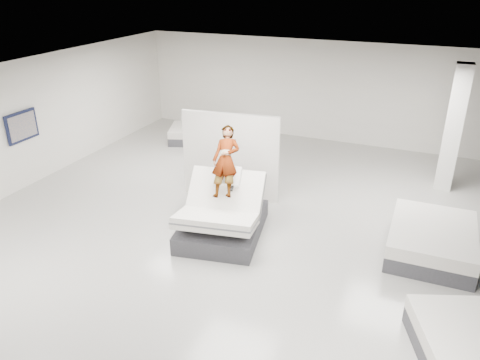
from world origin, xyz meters
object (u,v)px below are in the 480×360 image
at_px(column, 453,129).
at_px(person, 226,173).
at_px(flat_bed_right_near, 474,353).
at_px(hero_bed, 222,217).
at_px(wall_poster, 22,126).
at_px(divider_panel, 230,157).
at_px(flat_bed_left_far, 198,134).
at_px(remote, 232,188).
at_px(flat_bed_right_far, 432,240).

bearing_deg(column, person, -136.94).
bearing_deg(flat_bed_right_near, column, 95.00).
bearing_deg(hero_bed, wall_poster, 176.37).
height_order(hero_bed, divider_panel, divider_panel).
relative_size(person, divider_panel, 0.66).
distance_m(flat_bed_right_near, wall_poster, 10.82).
xyz_separation_m(person, wall_poster, (-5.62, 0.04, 0.31)).
distance_m(flat_bed_right_near, flat_bed_left_far, 10.72).
bearing_deg(flat_bed_left_far, remote, -55.55).
height_order(person, column, column).
bearing_deg(flat_bed_right_far, hero_bed, -166.74).
height_order(person, wall_poster, wall_poster).
height_order(hero_bed, remote, hero_bed).
bearing_deg(flat_bed_right_near, hero_bed, 158.05).
height_order(remote, divider_panel, divider_panel).
distance_m(flat_bed_left_far, wall_poster, 5.49).
relative_size(hero_bed, wall_poster, 2.50).
relative_size(remote, flat_bed_right_far, 0.07).
height_order(flat_bed_right_far, wall_poster, wall_poster).
height_order(hero_bed, person, person).
relative_size(person, flat_bed_right_far, 0.73).
distance_m(hero_bed, person, 0.93).
bearing_deg(divider_panel, column, 20.78).
relative_size(hero_bed, flat_bed_right_near, 1.04).
xyz_separation_m(divider_panel, flat_bed_right_far, (4.69, -0.75, -0.78)).
height_order(flat_bed_right_near, column, column).
height_order(divider_panel, column, column).
bearing_deg(person, column, 32.81).
height_order(person, remote, person).
relative_size(divider_panel, wall_poster, 2.49).
xyz_separation_m(person, flat_bed_left_far, (-3.21, 4.78, -1.05)).
relative_size(person, wall_poster, 1.63).
distance_m(hero_bed, remote, 0.74).
distance_m(divider_panel, wall_poster, 5.30).
relative_size(hero_bed, flat_bed_left_far, 1.13).
xyz_separation_m(flat_bed_right_near, wall_poster, (-10.48, 2.30, 1.34)).
xyz_separation_m(person, divider_panel, (-0.52, 1.40, -0.22)).
bearing_deg(hero_bed, person, 100.25).
height_order(person, flat_bed_left_far, person).
bearing_deg(remote, hero_bed, 174.78).
relative_size(remote, flat_bed_right_near, 0.06).
bearing_deg(flat_bed_right_near, wall_poster, 167.64).
xyz_separation_m(divider_panel, flat_bed_left_far, (-2.69, 3.38, -0.83)).
distance_m(hero_bed, column, 6.21).
bearing_deg(person, flat_bed_right_near, -35.17).
bearing_deg(person, hero_bed, -90.00).
distance_m(hero_bed, flat_bed_right_far, 4.23).
height_order(person, flat_bed_right_far, person).
xyz_separation_m(flat_bed_right_near, column, (-0.55, 6.30, 1.34)).
bearing_deg(person, wall_poster, 169.40).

